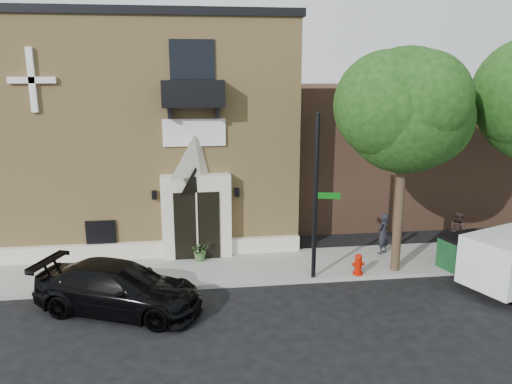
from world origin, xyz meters
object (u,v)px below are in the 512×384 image
at_px(fire_hydrant, 358,264).
at_px(pedestrian_far, 458,231).
at_px(street_sign, 316,197).
at_px(dumpster, 465,251).
at_px(pedestrian_near, 383,234).
at_px(black_sedan, 119,288).

relative_size(fire_hydrant, pedestrian_far, 0.49).
distance_m(street_sign, pedestrian_far, 6.95).
bearing_deg(dumpster, pedestrian_far, 53.34).
xyz_separation_m(pedestrian_near, pedestrian_far, (3.14, 0.04, -0.03)).
relative_size(street_sign, dumpster, 2.76).
height_order(street_sign, pedestrian_far, street_sign).
relative_size(street_sign, pedestrian_far, 3.62).
relative_size(pedestrian_near, pedestrian_far, 1.04).
xyz_separation_m(black_sedan, pedestrian_far, (12.73, 3.34, 0.19)).
bearing_deg(pedestrian_far, fire_hydrant, 104.94).
xyz_separation_m(street_sign, fire_hydrant, (1.58, -0.01, -2.47)).
height_order(black_sedan, pedestrian_far, pedestrian_far).
distance_m(street_sign, pedestrian_near, 4.24).
bearing_deg(dumpster, fire_hydrant, 167.31).
xyz_separation_m(fire_hydrant, pedestrian_near, (1.63, 1.90, 0.43)).
bearing_deg(pedestrian_near, street_sign, -6.68).
distance_m(fire_hydrant, dumpster, 4.10).
bearing_deg(dumpster, black_sedan, 172.05).
bearing_deg(pedestrian_near, pedestrian_far, 143.68).
relative_size(black_sedan, fire_hydrant, 6.74).
bearing_deg(pedestrian_near, dumpster, 108.36).
bearing_deg(street_sign, pedestrian_near, 44.09).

